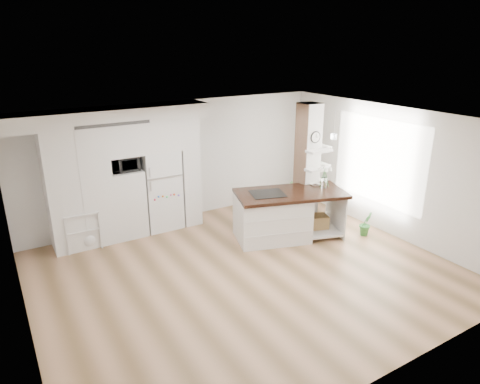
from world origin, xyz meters
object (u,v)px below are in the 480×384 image
Objects in this scene: refrigerator at (161,189)px; kitchen_island at (278,215)px; bookshelf at (84,232)px; floor_plant_a at (366,224)px.

refrigerator is 2.60m from kitchen_island.
bookshelf reaches higher than floor_plant_a.
kitchen_island is 4.68× the size of floor_plant_a.
refrigerator is 0.72× the size of kitchen_island.
bookshelf is (-3.55, 1.61, -0.18)m from kitchen_island.
refrigerator is 2.26× the size of bookshelf.
kitchen_island reaches higher than bookshelf.
kitchen_island is at bearing -22.11° from bookshelf.
refrigerator is at bearing 153.21° from kitchen_island.
kitchen_island is 1.90m from floor_plant_a.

